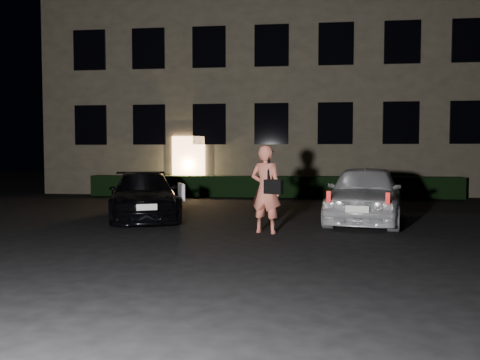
# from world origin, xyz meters

# --- Properties ---
(ground) EXTENTS (80.00, 80.00, 0.00)m
(ground) POSITION_xyz_m (0.00, 0.00, 0.00)
(ground) COLOR black
(ground) RESTS_ON ground
(building) EXTENTS (20.00, 8.11, 12.00)m
(building) POSITION_xyz_m (-0.00, 14.99, 6.00)
(building) COLOR brown
(building) RESTS_ON ground
(hedge) EXTENTS (15.00, 0.70, 0.85)m
(hedge) POSITION_xyz_m (0.00, 10.50, 0.42)
(hedge) COLOR black
(hedge) RESTS_ON ground
(sedan) EXTENTS (3.09, 4.59, 1.24)m
(sedan) POSITION_xyz_m (-3.10, 3.61, 0.62)
(sedan) COLOR black
(sedan) RESTS_ON ground
(hatch) EXTENTS (2.64, 4.57, 1.46)m
(hatch) POSITION_xyz_m (2.70, 3.56, 0.73)
(hatch) COLOR silver
(hatch) RESTS_ON ground
(man) EXTENTS (0.81, 0.69, 1.91)m
(man) POSITION_xyz_m (0.30, 1.59, 0.96)
(man) COLOR #E7745C
(man) RESTS_ON ground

